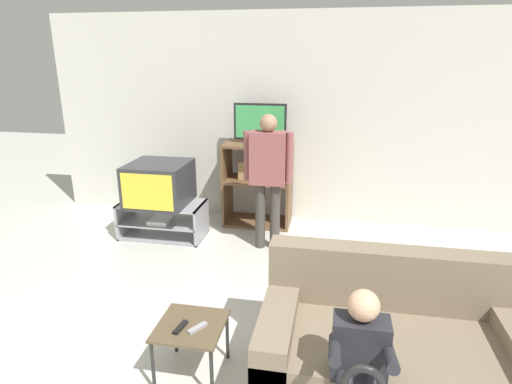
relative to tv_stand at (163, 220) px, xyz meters
name	(u,v)px	position (x,y,z in m)	size (l,w,h in m)	color
wall_back	(292,120)	(1.42, 0.94, 1.09)	(6.40, 0.06, 2.60)	beige
tv_stand	(163,220)	(0.00, 0.00, 0.00)	(0.99, 0.50, 0.42)	#939399
television_main	(159,183)	(-0.01, -0.02, 0.46)	(0.67, 0.68, 0.49)	#2D2D33
media_shelf	(258,183)	(1.04, 0.63, 0.33)	(0.84, 0.49, 1.05)	brown
television_flat	(260,124)	(1.06, 0.65, 1.07)	(0.65, 0.20, 0.48)	black
snack_table	(191,331)	(1.11, -2.17, 0.13)	(0.44, 0.44, 0.39)	brown
remote_control_black	(180,327)	(1.06, -2.22, 0.19)	(0.04, 0.14, 0.02)	black
remote_control_white	(197,328)	(1.17, -2.21, 0.19)	(0.04, 0.14, 0.02)	gray
couch	(391,348)	(2.41, -2.02, 0.07)	(1.69, 0.91, 0.84)	#756651
person_standing_adult	(268,170)	(1.28, -0.08, 0.70)	(0.53, 0.20, 1.51)	#3D3833
person_seated_child	(360,364)	(2.17, -2.55, 0.35)	(0.33, 0.43, 0.94)	#2D2D38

